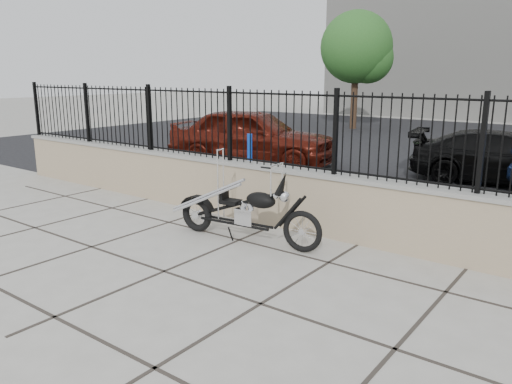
% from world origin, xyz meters
% --- Properties ---
extents(ground_plane, '(90.00, 90.00, 0.00)m').
position_xyz_m(ground_plane, '(0.00, 0.00, 0.00)').
color(ground_plane, '#99968E').
rests_on(ground_plane, ground).
extents(parking_lot, '(30.00, 30.00, 0.00)m').
position_xyz_m(parking_lot, '(0.00, 12.50, 0.00)').
color(parking_lot, black).
rests_on(parking_lot, ground).
extents(retaining_wall, '(14.00, 0.36, 0.96)m').
position_xyz_m(retaining_wall, '(0.00, 2.50, 0.48)').
color(retaining_wall, gray).
rests_on(retaining_wall, ground_plane).
extents(iron_fence, '(14.00, 0.08, 1.20)m').
position_xyz_m(iron_fence, '(0.00, 2.50, 1.56)').
color(iron_fence, black).
rests_on(iron_fence, retaining_wall).
extents(chopper_motorcycle, '(2.30, 0.63, 1.36)m').
position_xyz_m(chopper_motorcycle, '(0.06, 1.53, 0.68)').
color(chopper_motorcycle, black).
rests_on(chopper_motorcycle, ground_plane).
extents(car_red, '(4.79, 2.85, 1.53)m').
position_xyz_m(car_red, '(-3.65, 6.60, 0.76)').
color(car_red, '#4E130B').
rests_on(car_red, parking_lot).
extents(car_black, '(4.23, 2.26, 1.17)m').
position_xyz_m(car_black, '(2.27, 8.06, 0.58)').
color(car_black, black).
rests_on(car_black, parking_lot).
extents(bollard_a, '(0.16, 0.16, 1.03)m').
position_xyz_m(bollard_a, '(-2.70, 5.25, 0.52)').
color(bollard_a, '#0C34BA').
rests_on(bollard_a, ground_plane).
extents(tree_left, '(3.07, 3.07, 5.19)m').
position_xyz_m(tree_left, '(-5.51, 16.42, 3.63)').
color(tree_left, '#382619').
rests_on(tree_left, ground_plane).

